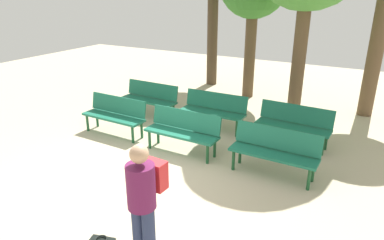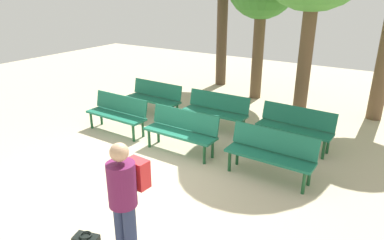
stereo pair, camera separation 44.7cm
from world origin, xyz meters
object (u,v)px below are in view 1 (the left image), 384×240
Objects in this scene: bench_r0_c1 at (183,129)px; bench_r1_c0 at (150,97)px; visitor_with_backpack at (144,199)px; bench_r0_c0 at (115,113)px; bench_r1_c2 at (294,123)px; bench_r1_c1 at (214,109)px; bench_r0_c2 at (275,149)px.

bench_r1_c0 is at bearing 142.30° from bench_r0_c1.
bench_r1_c0 is 0.98× the size of visitor_with_backpack.
bench_r0_c1 is at bearing -36.73° from bench_r1_c0.
bench_r0_c1 is at bearing -0.71° from bench_r0_c0.
bench_r0_c1 is 0.99× the size of bench_r1_c2.
bench_r0_c0 is 1.01× the size of bench_r1_c1.
bench_r0_c2 is 1.00× the size of bench_r1_c1.
visitor_with_backpack reaches higher than bench_r1_c0.
bench_r0_c1 and bench_r1_c0 have the same top height.
bench_r0_c0 is at bearing 179.89° from bench_r0_c2.
visitor_with_backpack is (-0.74, -2.96, 0.43)m from bench_r0_c2.
bench_r0_c1 is at bearing -90.28° from bench_r1_c1.
bench_r1_c2 is at bearing 21.91° from bench_r0_c0.
bench_r1_c1 is (-1.95, 1.52, 0.00)m from bench_r0_c2.
bench_r0_c1 is 0.97× the size of visitor_with_backpack.
bench_r0_c2 is at bearing -20.03° from bench_r1_c0.
visitor_with_backpack reaches higher than bench_r1_c1.
bench_r1_c1 is (1.89, 1.42, 0.00)m from bench_r0_c0.
visitor_with_backpack reaches higher than bench_r0_c0.
bench_r1_c2 is 4.55m from visitor_with_backpack.
visitor_with_backpack is at bearing -75.21° from bench_r1_c1.
bench_r0_c1 is 3.25m from visitor_with_backpack.
bench_r0_c2 is 1.00× the size of bench_r1_c0.
bench_r0_c0 is 0.98× the size of visitor_with_backpack.
bench_r0_c0 is 1.00× the size of bench_r1_c0.
visitor_with_backpack is at bearing -53.44° from bench_r1_c0.
bench_r0_c2 is 3.09m from visitor_with_backpack.
bench_r0_c0 is 4.37m from visitor_with_backpack.
bench_r1_c1 is at bearing 143.41° from bench_r0_c2.
bench_r1_c0 is at bearing -177.80° from bench_r1_c2.
bench_r1_c0 is (-0.04, 1.45, 0.00)m from bench_r0_c0.
bench_r0_c2 is 4.17m from bench_r1_c0.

